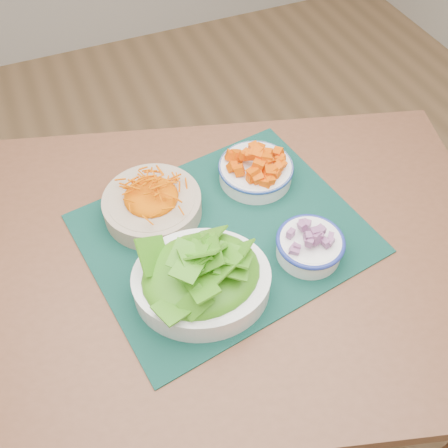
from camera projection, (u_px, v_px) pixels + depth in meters
name	position (u px, v px, depth m)	size (l,w,h in m)	color
ground	(264.00, 320.00, 1.79)	(4.00, 4.00, 0.00)	#AC8053
table	(213.00, 276.00, 1.13)	(1.42, 1.14, 0.75)	brown
placemat	(224.00, 233.00, 1.09)	(0.57, 0.47, 0.00)	black
carrot_bowl	(152.00, 201.00, 1.09)	(0.22, 0.22, 0.09)	tan
squash_bowl	(256.00, 167.00, 1.16)	(0.22, 0.22, 0.08)	white
lettuce_bowl	(201.00, 274.00, 0.95)	(0.33, 0.30, 0.13)	white
onion_bowl	(310.00, 243.00, 1.02)	(0.17, 0.17, 0.07)	white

